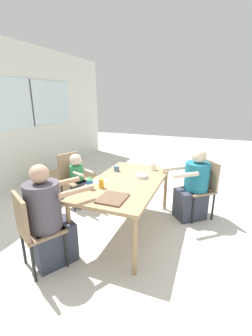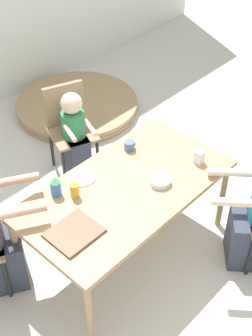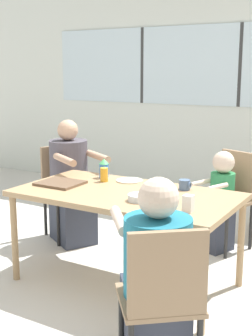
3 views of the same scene
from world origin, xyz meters
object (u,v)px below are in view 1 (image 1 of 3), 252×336
object	(u,v)px
coffee_mug	(117,169)
folded_table_stack	(65,181)
juice_glass	(101,183)
bowl_white_shallow	(142,176)
chair_for_man_blue_shirt	(203,184)
chair_for_woman_green_shirt	(32,226)
milk_carton_small	(154,167)
person_woman_green_shirt	(49,222)
sippy_cup	(90,182)
person_man_blue_shirt	(193,188)
chair_for_toddler	(72,174)
person_toddler	(78,182)

from	to	relation	value
coffee_mug	folded_table_stack	size ratio (longest dim) A/B	0.06
juice_glass	bowl_white_shallow	world-z (taller)	juice_glass
chair_for_man_blue_shirt	juice_glass	world-z (taller)	chair_for_man_blue_shirt
chair_for_woman_green_shirt	juice_glass	bearing A→B (deg)	90.72
juice_glass	milk_carton_small	size ratio (longest dim) A/B	1.03
juice_glass	bowl_white_shallow	xyz separation A→B (m)	(0.52, -0.35, -0.03)
person_woman_green_shirt	sippy_cup	distance (m)	0.63
sippy_cup	juice_glass	distance (m)	0.14
chair_for_woman_green_shirt	person_man_blue_shirt	bearing A→B (deg)	80.35
chair_for_woman_green_shirt	chair_for_man_blue_shirt	bearing A→B (deg)	79.55
chair_for_toddler	folded_table_stack	xyz separation A→B (m)	(0.71, 0.70, -0.46)
folded_table_stack	bowl_white_shallow	bearing A→B (deg)	-115.25
chair_for_toddler	juice_glass	bearing A→B (deg)	72.25
chair_for_man_blue_shirt	chair_for_toddler	size ratio (longest dim) A/B	1.00
sippy_cup	folded_table_stack	distance (m)	2.29
chair_for_woman_green_shirt	coffee_mug	world-z (taller)	chair_for_woman_green_shirt
juice_glass	person_man_blue_shirt	bearing A→B (deg)	-45.90
sippy_cup	milk_carton_small	distance (m)	1.12
juice_glass	sippy_cup	bearing A→B (deg)	124.07
chair_for_toddler	person_toddler	size ratio (longest dim) A/B	0.97
chair_for_toddler	coffee_mug	size ratio (longest dim) A/B	9.72
person_man_blue_shirt	juice_glass	bearing A→B (deg)	95.04
person_toddler	folded_table_stack	size ratio (longest dim) A/B	0.64
folded_table_stack	chair_for_man_blue_shirt	bearing A→B (deg)	-97.57
chair_for_woman_green_shirt	milk_carton_small	bearing A→B (deg)	93.15
chair_for_toddler	person_woman_green_shirt	distance (m)	1.48
person_toddler	milk_carton_small	bearing A→B (deg)	120.51
bowl_white_shallow	coffee_mug	bearing A→B (deg)	71.73
folded_table_stack	coffee_mug	bearing A→B (deg)	-117.08
person_toddler	bowl_white_shallow	xyz separation A→B (m)	(-0.18, -1.15, 0.30)
chair_for_woman_green_shirt	chair_for_toddler	world-z (taller)	same
coffee_mug	milk_carton_small	bearing A→B (deg)	-64.30
chair_for_man_blue_shirt	juice_glass	xyz separation A→B (m)	(-1.09, 1.14, 0.25)
person_man_blue_shirt	person_toddler	bearing A→B (deg)	59.81
person_toddler	person_woman_green_shirt	bearing A→B (deg)	40.81
chair_for_man_blue_shirt	person_woman_green_shirt	size ratio (longest dim) A/B	0.76
coffee_mug	folded_table_stack	bearing A→B (deg)	62.92
person_man_blue_shirt	bowl_white_shallow	size ratio (longest dim) A/B	6.64
chair_for_man_blue_shirt	folded_table_stack	bearing A→B (deg)	43.37
person_toddler	sippy_cup	xyz separation A→B (m)	(-0.77, -0.68, 0.36)
chair_for_man_blue_shirt	person_woman_green_shirt	bearing A→B (deg)	99.66
chair_for_woman_green_shirt	sippy_cup	distance (m)	0.78
coffee_mug	milk_carton_small	xyz separation A→B (m)	(0.24, -0.50, 0.02)
person_toddler	bowl_white_shallow	distance (m)	1.20
chair_for_woman_green_shirt	sippy_cup	world-z (taller)	same
chair_for_man_blue_shirt	bowl_white_shallow	distance (m)	1.00
chair_for_toddler	juice_glass	size ratio (longest dim) A/B	7.83
chair_for_man_blue_shirt	folded_table_stack	size ratio (longest dim) A/B	0.62
milk_carton_small	folded_table_stack	size ratio (longest dim) A/B	0.08
milk_carton_small	bowl_white_shallow	size ratio (longest dim) A/B	0.67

